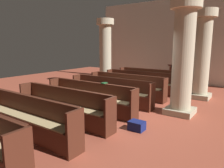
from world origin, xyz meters
TOP-DOWN VIEW (x-y plane):
  - ground_plane at (0.00, 0.00)m, footprint 19.20×19.20m
  - back_wall at (0.00, 6.08)m, footprint 10.00×0.16m
  - pew_row_0 at (-0.68, 3.84)m, footprint 3.28×0.47m
  - pew_row_1 at (-0.68, 2.72)m, footprint 3.28×0.46m
  - pew_row_2 at (-0.68, 1.59)m, footprint 3.28×0.47m
  - pew_row_3 at (-0.68, 0.47)m, footprint 3.28×0.46m
  - pew_row_4 at (-0.68, -0.66)m, footprint 3.28×0.46m
  - pew_row_5 at (-0.68, -1.78)m, footprint 3.28×0.47m
  - pew_row_6 at (-0.68, -2.91)m, footprint 3.28×0.46m
  - pillar_aisle_side at (1.75, 3.10)m, footprint 0.89×0.89m
  - pillar_far_side at (-3.07, 3.37)m, footprint 0.89×0.89m
  - pillar_aisle_rear at (1.75, 0.71)m, footprint 0.87×0.87m
  - lectern at (-0.03, 5.14)m, footprint 0.48×0.45m
  - hymn_book at (-0.25, -0.46)m, footprint 0.13×0.19m
  - kneeler_box_navy at (1.28, -1.17)m, footprint 0.38×0.30m

SIDE VIEW (x-z plane):
  - ground_plane at x=0.00m, z-range 0.00..0.00m
  - kneeler_box_navy at x=1.28m, z-range 0.00..0.23m
  - lectern at x=-0.03m, z-range -0.09..0.99m
  - pew_row_0 at x=-0.68m, z-range 0.03..0.94m
  - pew_row_1 at x=-0.68m, z-range 0.03..0.94m
  - pew_row_2 at x=-0.68m, z-range 0.03..0.94m
  - pew_row_3 at x=-0.68m, z-range 0.03..0.94m
  - pew_row_4 at x=-0.68m, z-range 0.03..0.94m
  - pew_row_5 at x=-0.68m, z-range 0.03..0.94m
  - pew_row_6 at x=-0.68m, z-range 0.03..0.94m
  - hymn_book at x=-0.25m, z-range 0.90..0.93m
  - pillar_aisle_side at x=1.75m, z-range 0.07..3.45m
  - pillar_far_side at x=-3.07m, z-range 0.07..3.45m
  - pillar_aisle_rear at x=1.75m, z-range 0.07..3.45m
  - back_wall at x=0.00m, z-range 0.00..4.50m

